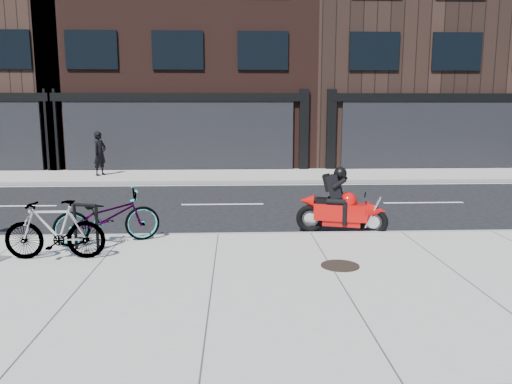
{
  "coord_description": "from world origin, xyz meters",
  "views": [
    {
      "loc": [
        0.36,
        -12.41,
        2.81
      ],
      "look_at": [
        0.85,
        -1.15,
        0.9
      ],
      "focal_mm": 35.0,
      "sensor_mm": 36.0,
      "label": 1
    }
  ],
  "objects_px": {
    "motorcycle": "(346,207)",
    "manhole_cover": "(340,266)",
    "bicycle_rear": "(55,230)",
    "bike_rack": "(86,223)",
    "pedestrian": "(100,153)",
    "bicycle_front": "(107,217)"
  },
  "relations": [
    {
      "from": "pedestrian",
      "to": "manhole_cover",
      "type": "xyz_separation_m",
      "value": [
        7.16,
        -11.93,
        -0.87
      ]
    },
    {
      "from": "pedestrian",
      "to": "manhole_cover",
      "type": "relative_size",
      "value": 2.66
    },
    {
      "from": "bike_rack",
      "to": "motorcycle",
      "type": "distance_m",
      "value": 5.48
    },
    {
      "from": "bike_rack",
      "to": "bicycle_front",
      "type": "bearing_deg",
      "value": 59.6
    },
    {
      "from": "motorcycle",
      "to": "pedestrian",
      "type": "xyz_separation_m",
      "value": [
        -7.83,
        9.29,
        0.39
      ]
    },
    {
      "from": "bicycle_front",
      "to": "bicycle_rear",
      "type": "bearing_deg",
      "value": 127.12
    },
    {
      "from": "bicycle_rear",
      "to": "pedestrian",
      "type": "xyz_separation_m",
      "value": [
        -2.15,
        11.29,
        0.34
      ]
    },
    {
      "from": "bike_rack",
      "to": "bicycle_rear",
      "type": "distance_m",
      "value": 0.67
    },
    {
      "from": "bike_rack",
      "to": "manhole_cover",
      "type": "height_order",
      "value": "bike_rack"
    },
    {
      "from": "bicycle_front",
      "to": "motorcycle",
      "type": "relative_size",
      "value": 1.03
    },
    {
      "from": "bike_rack",
      "to": "motorcycle",
      "type": "xyz_separation_m",
      "value": [
        5.28,
        1.46,
        -0.04
      ]
    },
    {
      "from": "bicycle_front",
      "to": "pedestrian",
      "type": "height_order",
      "value": "pedestrian"
    },
    {
      "from": "bicycle_rear",
      "to": "pedestrian",
      "type": "distance_m",
      "value": 11.5
    },
    {
      "from": "manhole_cover",
      "to": "bike_rack",
      "type": "bearing_deg",
      "value": 165.57
    },
    {
      "from": "bike_rack",
      "to": "motorcycle",
      "type": "relative_size",
      "value": 0.45
    },
    {
      "from": "bicycle_rear",
      "to": "manhole_cover",
      "type": "bearing_deg",
      "value": 82.54
    },
    {
      "from": "bike_rack",
      "to": "pedestrian",
      "type": "height_order",
      "value": "pedestrian"
    },
    {
      "from": "pedestrian",
      "to": "bike_rack",
      "type": "bearing_deg",
      "value": -141.24
    },
    {
      "from": "motorcycle",
      "to": "bicycle_rear",
      "type": "bearing_deg",
      "value": -143.85
    },
    {
      "from": "motorcycle",
      "to": "pedestrian",
      "type": "relative_size",
      "value": 1.14
    },
    {
      "from": "motorcycle",
      "to": "manhole_cover",
      "type": "xyz_separation_m",
      "value": [
        -0.67,
        -2.64,
        -0.48
      ]
    },
    {
      "from": "bicycle_rear",
      "to": "motorcycle",
      "type": "relative_size",
      "value": 0.89
    }
  ]
}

